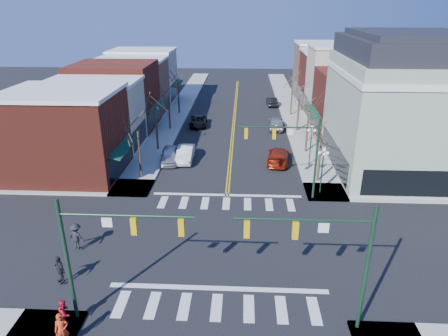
# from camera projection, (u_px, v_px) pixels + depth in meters

# --- Properties ---
(ground) EXTENTS (160.00, 160.00, 0.00)m
(ground) POSITION_uv_depth(u_px,v_px,m) (222.00, 245.00, 27.93)
(ground) COLOR black
(ground) RESTS_ON ground
(sidewalk_left) EXTENTS (3.50, 70.00, 0.15)m
(sidewalk_left) POSITION_uv_depth(u_px,v_px,m) (157.00, 146.00, 46.73)
(sidewalk_left) COLOR #9E9B93
(sidewalk_left) RESTS_ON ground
(sidewalk_right) EXTENTS (3.50, 70.00, 0.15)m
(sidewalk_right) POSITION_uv_depth(u_px,v_px,m) (307.00, 149.00, 45.94)
(sidewalk_right) COLOR #9E9B93
(sidewalk_right) RESTS_ON ground
(bldg_left_brick_a) EXTENTS (10.00, 8.50, 8.00)m
(bldg_left_brick_a) POSITION_uv_depth(u_px,v_px,m) (66.00, 135.00, 37.92)
(bldg_left_brick_a) COLOR maroon
(bldg_left_brick_a) RESTS_ON ground
(bldg_left_stucco_a) EXTENTS (10.00, 7.00, 7.50)m
(bldg_left_stucco_a) POSITION_uv_depth(u_px,v_px,m) (95.00, 116.00, 45.16)
(bldg_left_stucco_a) COLOR #B7AE97
(bldg_left_stucco_a) RESTS_ON ground
(bldg_left_brick_b) EXTENTS (10.00, 9.00, 8.50)m
(bldg_left_brick_b) POSITION_uv_depth(u_px,v_px,m) (116.00, 96.00, 52.34)
(bldg_left_brick_b) COLOR maroon
(bldg_left_brick_b) RESTS_ON ground
(bldg_left_tan) EXTENTS (10.00, 7.50, 7.80)m
(bldg_left_tan) POSITION_uv_depth(u_px,v_px,m) (132.00, 87.00, 60.08)
(bldg_left_tan) COLOR #8E654E
(bldg_left_tan) RESTS_ON ground
(bldg_left_stucco_b) EXTENTS (10.00, 8.00, 8.20)m
(bldg_left_stucco_b) POSITION_uv_depth(u_px,v_px,m) (144.00, 77.00, 67.14)
(bldg_left_stucco_b) COLOR #B7AE97
(bldg_left_stucco_b) RESTS_ON ground
(bldg_right_brick_a) EXTENTS (10.00, 8.50, 8.00)m
(bldg_right_brick_a) POSITION_uv_depth(u_px,v_px,m) (358.00, 104.00, 49.42)
(bldg_right_brick_a) COLOR maroon
(bldg_right_brick_a) RESTS_ON ground
(bldg_right_stucco) EXTENTS (10.00, 7.00, 10.00)m
(bldg_right_stucco) POSITION_uv_depth(u_px,v_px,m) (345.00, 84.00, 56.18)
(bldg_right_stucco) COLOR #B7AE97
(bldg_right_stucco) RESTS_ON ground
(bldg_right_brick_b) EXTENTS (10.00, 8.00, 8.50)m
(bldg_right_brick_b) POSITION_uv_depth(u_px,v_px,m) (333.00, 80.00, 63.38)
(bldg_right_brick_b) COLOR maroon
(bldg_right_brick_b) RESTS_ON ground
(bldg_right_tan) EXTENTS (10.00, 8.00, 9.00)m
(bldg_right_tan) POSITION_uv_depth(u_px,v_px,m) (324.00, 70.00, 70.66)
(bldg_right_tan) COLOR #8E654E
(bldg_right_tan) RESTS_ON ground
(victorian_corner) EXTENTS (12.25, 14.25, 13.30)m
(victorian_corner) POSITION_uv_depth(u_px,v_px,m) (403.00, 105.00, 37.98)
(victorian_corner) COLOR #98A790
(victorian_corner) RESTS_ON ground
(traffic_mast_near_left) EXTENTS (6.60, 0.28, 7.20)m
(traffic_mast_near_left) POSITION_uv_depth(u_px,v_px,m) (101.00, 245.00, 19.54)
(traffic_mast_near_left) COLOR #14331E
(traffic_mast_near_left) RESTS_ON ground
(traffic_mast_near_right) EXTENTS (6.60, 0.28, 7.20)m
(traffic_mast_near_right) POSITION_uv_depth(u_px,v_px,m) (330.00, 251.00, 19.04)
(traffic_mast_near_right) COLOR #14331E
(traffic_mast_near_right) RESTS_ON ground
(traffic_mast_far_right) EXTENTS (6.60, 0.28, 7.20)m
(traffic_mast_far_right) POSITION_uv_depth(u_px,v_px,m) (295.00, 147.00, 32.69)
(traffic_mast_far_right) COLOR #14331E
(traffic_mast_far_right) RESTS_ON ground
(lamppost_corner) EXTENTS (0.36, 0.36, 4.33)m
(lamppost_corner) POSITION_uv_depth(u_px,v_px,m) (323.00, 163.00, 34.25)
(lamppost_corner) COLOR #14331E
(lamppost_corner) RESTS_ON ground
(lamppost_midblock) EXTENTS (0.36, 0.36, 4.33)m
(lamppost_midblock) POSITION_uv_depth(u_px,v_px,m) (311.00, 139.00, 40.24)
(lamppost_midblock) COLOR #14331E
(lamppost_midblock) RESTS_ON ground
(tree_left_a) EXTENTS (0.24, 0.24, 4.76)m
(tree_left_a) POSITION_uv_depth(u_px,v_px,m) (139.00, 155.00, 37.53)
(tree_left_a) COLOR #382B21
(tree_left_a) RESTS_ON ground
(tree_left_b) EXTENTS (0.24, 0.24, 5.04)m
(tree_left_b) POSITION_uv_depth(u_px,v_px,m) (157.00, 129.00, 44.85)
(tree_left_b) COLOR #382B21
(tree_left_b) RESTS_ON ground
(tree_left_c) EXTENTS (0.24, 0.24, 4.55)m
(tree_left_c) POSITION_uv_depth(u_px,v_px,m) (169.00, 113.00, 52.32)
(tree_left_c) COLOR #382B21
(tree_left_c) RESTS_ON ground
(tree_left_d) EXTENTS (0.24, 0.24, 4.90)m
(tree_left_d) POSITION_uv_depth(u_px,v_px,m) (179.00, 98.00, 59.62)
(tree_left_d) COLOR #382B21
(tree_left_d) RESTS_ON ground
(tree_right_a) EXTENTS (0.24, 0.24, 4.62)m
(tree_right_a) POSITION_uv_depth(u_px,v_px,m) (319.00, 159.00, 36.80)
(tree_right_a) COLOR #382B21
(tree_right_a) RESTS_ON ground
(tree_right_b) EXTENTS (0.24, 0.24, 5.18)m
(tree_right_b) POSITION_uv_depth(u_px,v_px,m) (307.00, 130.00, 44.06)
(tree_right_b) COLOR #382B21
(tree_right_b) RESTS_ON ground
(tree_right_c) EXTENTS (0.24, 0.24, 4.83)m
(tree_right_c) POSITION_uv_depth(u_px,v_px,m) (298.00, 113.00, 51.51)
(tree_right_c) COLOR #382B21
(tree_right_c) RESTS_ON ground
(tree_right_d) EXTENTS (0.24, 0.24, 4.97)m
(tree_right_d) POSITION_uv_depth(u_px,v_px,m) (292.00, 99.00, 58.85)
(tree_right_d) COLOR #382B21
(tree_right_d) RESTS_ON ground
(car_left_near) EXTENTS (2.30, 4.76, 1.57)m
(car_left_near) POSITION_uv_depth(u_px,v_px,m) (170.00, 155.00, 42.09)
(car_left_near) COLOR silver
(car_left_near) RESTS_ON ground
(car_left_mid) EXTENTS (1.70, 4.70, 1.54)m
(car_left_mid) POSITION_uv_depth(u_px,v_px,m) (185.00, 154.00, 42.48)
(car_left_mid) COLOR silver
(car_left_mid) RESTS_ON ground
(car_left_far) EXTENTS (2.50, 4.96, 1.35)m
(car_left_far) POSITION_uv_depth(u_px,v_px,m) (198.00, 121.00, 54.39)
(car_left_far) COLOR black
(car_left_far) RESTS_ON ground
(car_right_near) EXTENTS (2.84, 5.58, 1.55)m
(car_right_near) POSITION_uv_depth(u_px,v_px,m) (278.00, 156.00, 41.93)
(car_right_near) COLOR maroon
(car_right_near) RESTS_ON ground
(car_right_mid) EXTENTS (2.28, 5.06, 1.69)m
(car_right_mid) POSITION_uv_depth(u_px,v_px,m) (276.00, 123.00, 53.17)
(car_right_mid) COLOR #A7A7AC
(car_right_mid) RESTS_ON ground
(car_right_far) EXTENTS (1.73, 4.31, 1.39)m
(car_right_far) POSITION_uv_depth(u_px,v_px,m) (272.00, 101.00, 65.14)
(car_right_far) COLOR black
(car_right_far) RESTS_ON ground
(pedestrian_red_a) EXTENTS (0.77, 0.63, 1.82)m
(pedestrian_red_a) POSITION_uv_depth(u_px,v_px,m) (62.00, 330.00, 19.30)
(pedestrian_red_a) COLOR red
(pedestrian_red_a) RESTS_ON sidewalk_left
(pedestrian_red_b) EXTENTS (0.64, 0.80, 1.62)m
(pedestrian_red_b) POSITION_uv_depth(u_px,v_px,m) (65.00, 313.00, 20.48)
(pedestrian_red_b) COLOR red
(pedestrian_red_b) RESTS_ON sidewalk_left
(pedestrian_dark_a) EXTENTS (1.10, 1.01, 1.80)m
(pedestrian_dark_a) POSITION_uv_depth(u_px,v_px,m) (60.00, 269.00, 23.67)
(pedestrian_dark_a) COLOR black
(pedestrian_dark_a) RESTS_ON sidewalk_left
(pedestrian_dark_b) EXTENTS (1.37, 1.03, 1.88)m
(pedestrian_dark_b) POSITION_uv_depth(u_px,v_px,m) (77.00, 236.00, 26.94)
(pedestrian_dark_b) COLOR black
(pedestrian_dark_b) RESTS_ON sidewalk_left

